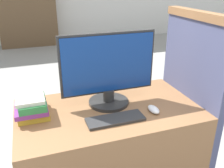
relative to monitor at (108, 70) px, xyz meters
name	(u,v)px	position (x,y,z in m)	size (l,w,h in m)	color
desk	(109,156)	(-0.02, -0.07, -0.60)	(1.12, 0.65, 0.74)	#8C603D
carrel_divider	(188,106)	(0.56, -0.08, -0.30)	(0.07, 0.63, 1.31)	#474C70
monitor	(108,70)	(0.00, 0.00, 0.00)	(0.60, 0.26, 0.46)	#282828
keyboard	(115,119)	(-0.03, -0.22, -0.22)	(0.33, 0.12, 0.02)	#2D2D2D
mouse	(154,109)	(0.22, -0.20, -0.21)	(0.06, 0.10, 0.03)	white
book_stack	(32,106)	(-0.47, 0.00, -0.16)	(0.19, 0.23, 0.13)	gold
bookshelf_far	(26,4)	(-0.36, 4.73, -0.01)	(1.27, 0.32, 1.91)	brown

